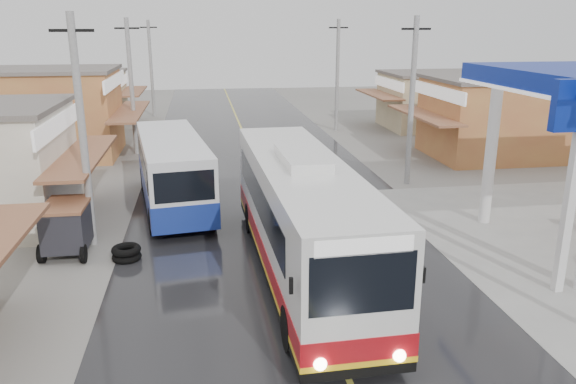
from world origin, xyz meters
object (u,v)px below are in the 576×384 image
(coach_bus, at_px, (301,216))
(second_bus, at_px, (173,170))
(tyre_stack, at_px, (126,253))
(cyclist, at_px, (157,202))
(tricycle_near, at_px, (67,225))

(coach_bus, xyz_separation_m, second_bus, (-4.24, 7.47, -0.24))
(second_bus, bearing_deg, coach_bus, -68.36)
(tyre_stack, bearing_deg, coach_bus, -17.85)
(cyclist, height_order, tyre_stack, cyclist)
(coach_bus, relative_size, tyre_stack, 12.80)
(cyclist, distance_m, tyre_stack, 4.45)
(second_bus, xyz_separation_m, tricycle_near, (-3.37, -4.74, -0.60))
(cyclist, bearing_deg, tyre_stack, -92.07)
(coach_bus, height_order, second_bus, coach_bus)
(coach_bus, relative_size, cyclist, 6.51)
(coach_bus, bearing_deg, second_bus, 118.07)
(cyclist, bearing_deg, coach_bus, -44.25)
(second_bus, xyz_separation_m, tyre_stack, (-1.36, -5.67, -1.38))
(coach_bus, height_order, tricycle_near, coach_bus)
(second_bus, distance_m, tricycle_near, 5.84)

